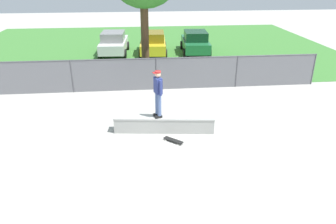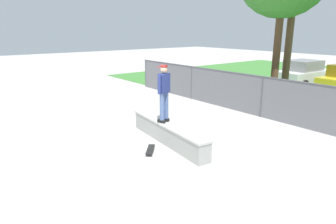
# 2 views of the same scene
# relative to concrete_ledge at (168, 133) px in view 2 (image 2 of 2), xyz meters

# --- Properties ---
(ground_plane) EXTENTS (80.00, 80.00, 0.00)m
(ground_plane) POSITION_rel_concrete_ledge_xyz_m (0.02, -1.23, -0.32)
(ground_plane) COLOR #ADAAA3
(concrete_ledge) EXTENTS (3.95, 0.93, 0.64)m
(concrete_ledge) POSITION_rel_concrete_ledge_xyz_m (0.00, 0.00, 0.00)
(concrete_ledge) COLOR #999993
(concrete_ledge) RESTS_ON ground
(skateboarder) EXTENTS (0.37, 0.58, 1.84)m
(skateboarder) POSITION_rel_concrete_ledge_xyz_m (-0.22, 0.01, 1.35)
(skateboarder) COLOR black
(skateboarder) RESTS_ON concrete_ledge
(skateboard) EXTENTS (0.73, 0.68, 0.09)m
(skateboard) POSITION_rel_concrete_ledge_xyz_m (0.27, -0.88, -0.25)
(skateboard) COLOR black
(skateboard) RESTS_ON ground
(chainlink_fence) EXTENTS (17.30, 0.07, 1.72)m
(chainlink_fence) POSITION_rel_concrete_ledge_xyz_m (0.02, 4.88, 0.62)
(chainlink_fence) COLOR #4C4C51
(chainlink_fence) RESTS_ON ground
(car_white) EXTENTS (2.21, 4.30, 1.66)m
(car_white) POSITION_rel_concrete_ledge_xyz_m (-2.62, 13.00, 0.51)
(car_white) COLOR silver
(car_white) RESTS_ON ground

